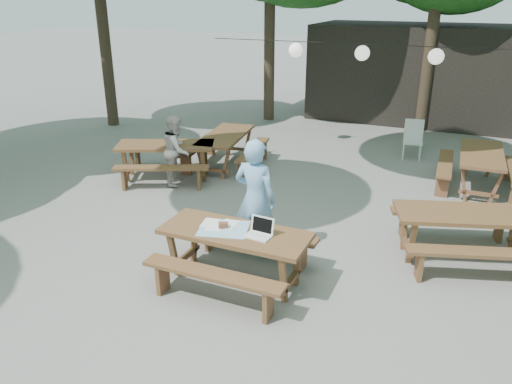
{
  "coord_description": "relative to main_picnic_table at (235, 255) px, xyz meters",
  "views": [
    {
      "loc": [
        2.26,
        -5.69,
        3.71
      ],
      "look_at": [
        -0.37,
        0.34,
        1.05
      ],
      "focal_mm": 35.0,
      "sensor_mm": 36.0,
      "label": 1
    }
  ],
  "objects": [
    {
      "name": "ground",
      "position": [
        0.37,
        0.36,
        -0.39
      ],
      "size": [
        80.0,
        80.0,
        0.0
      ],
      "primitive_type": "plane",
      "color": "slate",
      "rests_on": "ground"
    },
    {
      "name": "tabletop_clutter",
      "position": [
        -0.18,
        0.01,
        0.37
      ],
      "size": [
        0.77,
        0.7,
        0.08
      ],
      "color": "#3A92C6",
      "rests_on": "main_picnic_table"
    },
    {
      "name": "paper_lanterns",
      "position": [
        0.19,
        6.36,
        2.02
      ],
      "size": [
        9.0,
        0.34,
        0.38
      ],
      "color": "black",
      "rests_on": "ground"
    },
    {
      "name": "main_picnic_table",
      "position": [
        0.0,
        0.0,
        0.0
      ],
      "size": [
        2.0,
        1.58,
        0.75
      ],
      "color": "brown",
      "rests_on": "ground"
    },
    {
      "name": "laptop",
      "position": [
        0.36,
        0.02,
        0.42
      ],
      "size": [
        0.35,
        0.29,
        0.24
      ],
      "rotation": [
        0.0,
        0.0,
        -0.09
      ],
      "color": "white",
      "rests_on": "main_picnic_table"
    },
    {
      "name": "pavilion",
      "position": [
        0.87,
        10.86,
        1.01
      ],
      "size": [
        6.0,
        3.0,
        2.8
      ],
      "primitive_type": "cube",
      "color": "black",
      "rests_on": "ground"
    },
    {
      "name": "picnic_table_far_w",
      "position": [
        -2.3,
        4.25,
        0.0
      ],
      "size": [
        1.84,
        2.11,
        0.75
      ],
      "rotation": [
        0.0,
        0.0,
        1.72
      ],
      "color": "brown",
      "rests_on": "ground"
    },
    {
      "name": "picnic_table_ne",
      "position": [
        2.81,
        1.89,
        0.0
      ],
      "size": [
        2.3,
        2.09,
        0.75
      ],
      "rotation": [
        0.0,
        0.0,
        0.31
      ],
      "color": "brown",
      "rests_on": "ground"
    },
    {
      "name": "second_person",
      "position": [
        -2.72,
        2.91,
        0.33
      ],
      "size": [
        0.75,
        0.84,
        1.44
      ],
      "primitive_type": "imported",
      "rotation": [
        0.0,
        0.0,
        1.91
      ],
      "color": "silver",
      "rests_on": "ground"
    },
    {
      "name": "plastic_chair",
      "position": [
        1.48,
        6.59,
        -0.13
      ],
      "size": [
        0.49,
        0.49,
        0.9
      ],
      "rotation": [
        0.0,
        0.0,
        0.13
      ],
      "color": "silver",
      "rests_on": "ground"
    },
    {
      "name": "picnic_table_far_e",
      "position": [
        2.97,
        5.08,
        0.0
      ],
      "size": [
        1.64,
        2.03,
        0.75
      ],
      "rotation": [
        0.0,
        0.0,
        1.6
      ],
      "color": "brown",
      "rests_on": "ground"
    },
    {
      "name": "picnic_table_nw",
      "position": [
        -3.11,
        3.08,
        0.0
      ],
      "size": [
        2.38,
        2.22,
        0.75
      ],
      "rotation": [
        0.0,
        0.0,
        0.42
      ],
      "color": "brown",
      "rests_on": "ground"
    },
    {
      "name": "woman",
      "position": [
        -0.05,
        0.79,
        0.51
      ],
      "size": [
        0.69,
        0.48,
        1.8
      ],
      "primitive_type": "imported",
      "rotation": [
        0.0,
        0.0,
        3.06
      ],
      "color": "#79B2DD",
      "rests_on": "ground"
    }
  ]
}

